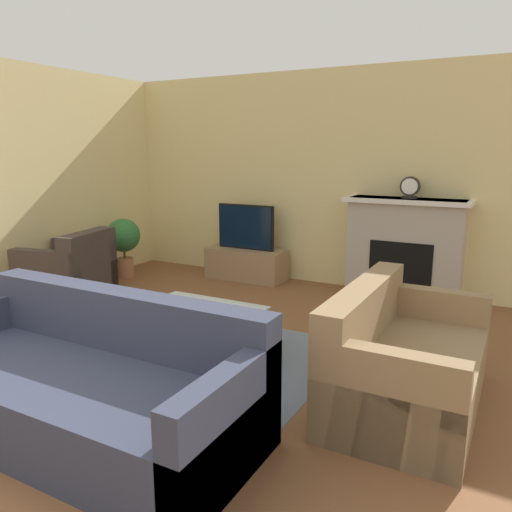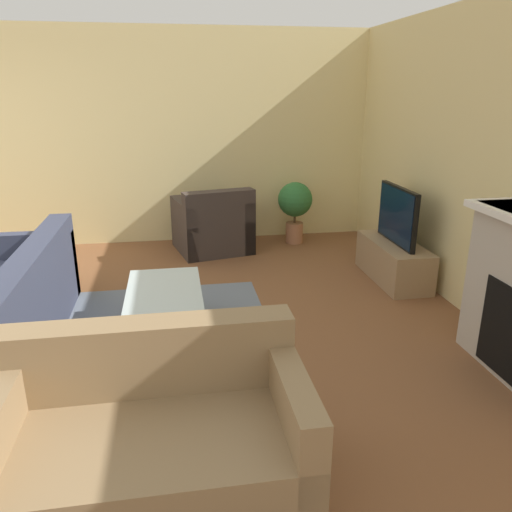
% 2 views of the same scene
% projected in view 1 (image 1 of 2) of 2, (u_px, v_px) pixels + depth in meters
% --- Properties ---
extents(wall_back, '(8.14, 0.06, 2.70)m').
position_uv_depth(wall_back, '(304.00, 179.00, 6.48)').
color(wall_back, beige).
rests_on(wall_back, ground_plane).
extents(area_rug, '(2.21, 1.80, 0.00)m').
position_uv_depth(area_rug, '(202.00, 354.00, 4.29)').
color(area_rug, slate).
rests_on(area_rug, ground_plane).
extents(fireplace, '(1.41, 0.43, 1.18)m').
position_uv_depth(fireplace, '(404.00, 247.00, 5.81)').
color(fireplace, '#B2A899').
rests_on(fireplace, ground_plane).
extents(tv_stand, '(1.08, 0.44, 0.42)m').
position_uv_depth(tv_stand, '(246.00, 264.00, 6.76)').
color(tv_stand, '#997A56').
rests_on(tv_stand, ground_plane).
extents(tv, '(0.82, 0.06, 0.60)m').
position_uv_depth(tv, '(246.00, 227.00, 6.65)').
color(tv, black).
rests_on(tv, tv_stand).
extents(couch_sectional, '(2.29, 0.99, 0.82)m').
position_uv_depth(couch_sectional, '(85.00, 387.00, 3.10)').
color(couch_sectional, '#33384C').
rests_on(couch_sectional, ground_plane).
extents(couch_loveseat, '(0.87, 1.52, 0.82)m').
position_uv_depth(couch_loveseat, '(403.00, 364.00, 3.41)').
color(couch_loveseat, '#8C704C').
rests_on(couch_loveseat, ground_plane).
extents(armchair_by_window, '(0.99, 1.02, 0.82)m').
position_uv_depth(armchair_by_window, '(70.00, 275.00, 5.79)').
color(armchair_by_window, '#3D332D').
rests_on(armchair_by_window, ground_plane).
extents(coffee_table, '(1.01, 0.60, 0.42)m').
position_uv_depth(coffee_table, '(202.00, 312.00, 4.22)').
color(coffee_table, '#333338').
rests_on(coffee_table, ground_plane).
extents(potted_plant, '(0.45, 0.45, 0.81)m').
position_uv_depth(potted_plant, '(124.00, 240.00, 6.76)').
color(potted_plant, '#AD704C').
rests_on(potted_plant, ground_plane).
extents(mantel_clock, '(0.22, 0.07, 0.25)m').
position_uv_depth(mantel_clock, '(410.00, 187.00, 5.65)').
color(mantel_clock, '#28231E').
rests_on(mantel_clock, fireplace).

